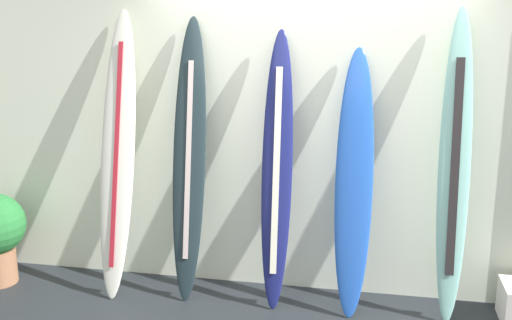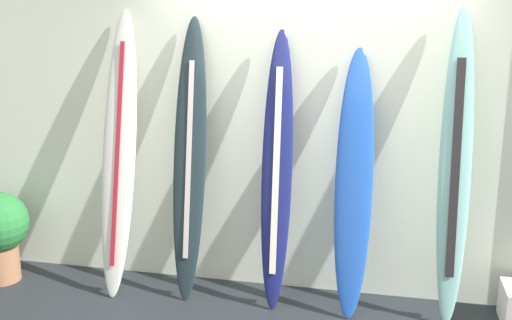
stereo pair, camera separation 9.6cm
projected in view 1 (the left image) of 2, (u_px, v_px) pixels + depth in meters
The scene contains 6 objects.
wall_back at pixel (308, 119), 4.71m from camera, with size 7.20×0.20×2.80m, color white.
surfboard_ivory at pixel (118, 156), 4.68m from camera, with size 0.30×0.56×2.26m.
surfboard_charcoal at pixel (189, 162), 4.62m from camera, with size 0.26×0.45×2.20m.
surfboard_navy at pixel (277, 173), 4.49m from camera, with size 0.25×0.46×2.11m.
surfboard_cobalt at pixel (354, 183), 4.39m from camera, with size 0.29×0.50×1.98m.
surfboard_seafoam at pixel (454, 170), 4.25m from camera, with size 0.23×0.41×2.27m.
Camera 1 is at (0.50, -3.35, 2.16)m, focal length 41.62 mm.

